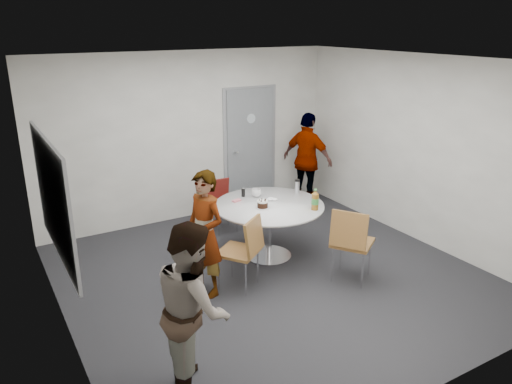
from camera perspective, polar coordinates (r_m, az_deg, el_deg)
floor at (r=6.53m, az=1.87°, el=-9.58°), size 5.00×5.00×0.00m
ceiling at (r=5.75m, az=2.16°, el=14.79°), size 5.00×5.00×0.00m
wall_back at (r=8.15m, az=-7.53°, el=6.28°), size 5.00×0.00×5.00m
wall_left at (r=5.17m, az=-22.08°, el=-2.48°), size 0.00×5.00×5.00m
wall_right at (r=7.60m, az=18.18°, el=4.56°), size 0.00×5.00×5.00m
wall_front at (r=4.26m, az=20.51°, el=-6.90°), size 5.00×0.00×5.00m
door at (r=8.68m, az=-0.69°, el=5.04°), size 1.02×0.17×2.12m
whiteboard at (r=5.33m, az=-22.15°, el=-0.71°), size 0.04×1.90×1.25m
table at (r=6.77m, az=1.62°, el=-2.27°), size 1.49×1.49×1.06m
chair_near_left at (r=6.00m, az=-1.23°, el=-6.20°), size 0.63×0.64×0.93m
chair_near_right at (r=6.23m, az=10.78°, el=-5.21°), size 0.68×0.66×0.98m
chair_far at (r=7.76m, az=-4.03°, el=-0.91°), size 0.39×0.42×0.80m
person_main at (r=5.87m, az=-5.86°, el=-4.80°), size 0.51×0.64×1.53m
person_left at (r=4.42m, az=-7.20°, el=-12.99°), size 0.75×0.88×1.58m
person_right at (r=8.75m, az=5.90°, el=3.68°), size 0.73×1.04×1.65m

